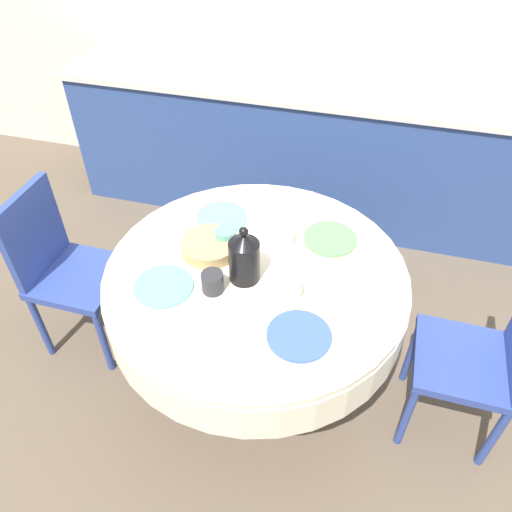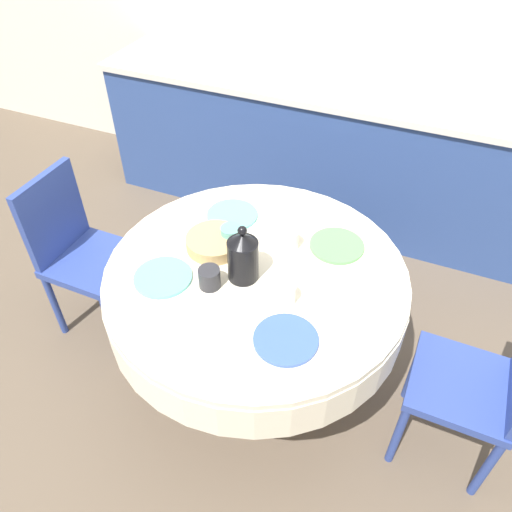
# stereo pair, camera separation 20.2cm
# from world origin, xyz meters

# --- Properties ---
(ground_plane) EXTENTS (12.00, 12.00, 0.00)m
(ground_plane) POSITION_xyz_m (0.00, 0.00, 0.00)
(ground_plane) COLOR brown
(wall_back) EXTENTS (7.00, 0.05, 2.60)m
(wall_back) POSITION_xyz_m (0.00, 1.83, 1.30)
(wall_back) COLOR silver
(wall_back) RESTS_ON ground_plane
(kitchen_counter) EXTENTS (3.24, 0.64, 0.92)m
(kitchen_counter) POSITION_xyz_m (0.00, 1.50, 0.46)
(kitchen_counter) COLOR #2D4784
(kitchen_counter) RESTS_ON ground_plane
(dining_table) EXTENTS (1.28, 1.28, 0.73)m
(dining_table) POSITION_xyz_m (0.00, 0.00, 0.61)
(dining_table) COLOR tan
(dining_table) RESTS_ON ground_plane
(chair_left) EXTENTS (0.41, 0.41, 0.90)m
(chair_left) POSITION_xyz_m (0.98, -0.01, 0.51)
(chair_left) COLOR #2D428E
(chair_left) RESTS_ON ground_plane
(chair_right) EXTENTS (0.40, 0.40, 0.90)m
(chair_right) POSITION_xyz_m (-0.98, 0.01, 0.51)
(chair_right) COLOR #2D428E
(chair_right) RESTS_ON ground_plane
(plate_near_left) EXTENTS (0.24, 0.24, 0.01)m
(plate_near_left) POSITION_xyz_m (-0.33, -0.19, 0.74)
(plate_near_left) COLOR #60BCB7
(plate_near_left) RESTS_ON dining_table
(cup_near_left) EXTENTS (0.09, 0.09, 0.09)m
(cup_near_left) POSITION_xyz_m (-0.14, -0.15, 0.77)
(cup_near_left) COLOR #28282D
(cup_near_left) RESTS_ON dining_table
(plate_near_right) EXTENTS (0.24, 0.24, 0.01)m
(plate_near_right) POSITION_xyz_m (0.24, -0.30, 0.74)
(plate_near_right) COLOR #3856AD
(plate_near_right) RESTS_ON dining_table
(cup_near_right) EXTENTS (0.09, 0.09, 0.09)m
(cup_near_right) POSITION_xyz_m (0.17, -0.12, 0.77)
(cup_near_right) COLOR white
(cup_near_right) RESTS_ON dining_table
(plate_far_left) EXTENTS (0.24, 0.24, 0.01)m
(plate_far_left) POSITION_xyz_m (-0.25, 0.29, 0.74)
(plate_far_left) COLOR #60BCB7
(plate_far_left) RESTS_ON dining_table
(cup_far_left) EXTENTS (0.09, 0.09, 0.09)m
(cup_far_left) POSITION_xyz_m (-0.17, 0.12, 0.77)
(cup_far_left) COLOR #5BA39E
(cup_far_left) RESTS_ON dining_table
(plate_far_right) EXTENTS (0.24, 0.24, 0.01)m
(plate_far_right) POSITION_xyz_m (0.27, 0.28, 0.74)
(plate_far_right) COLOR #5BA85B
(plate_far_right) RESTS_ON dining_table
(cup_far_right) EXTENTS (0.09, 0.09, 0.09)m
(cup_far_right) POSITION_xyz_m (0.07, 0.19, 0.77)
(cup_far_right) COLOR white
(cup_far_right) RESTS_ON dining_table
(coffee_carafe) EXTENTS (0.13, 0.13, 0.26)m
(coffee_carafe) POSITION_xyz_m (-0.03, -0.05, 0.84)
(coffee_carafe) COLOR black
(coffee_carafe) RESTS_ON dining_table
(bread_basket) EXTENTS (0.25, 0.25, 0.06)m
(bread_basket) POSITION_xyz_m (-0.22, 0.06, 0.76)
(bread_basket) COLOR tan
(bread_basket) RESTS_ON dining_table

